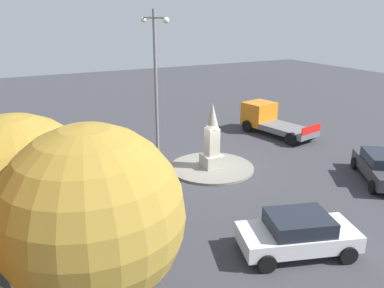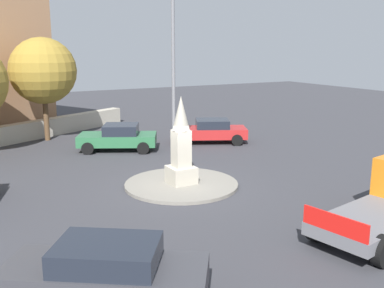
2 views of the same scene
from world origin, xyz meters
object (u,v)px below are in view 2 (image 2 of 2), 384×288
object	(u,v)px
car_green_parked_left	(118,137)
car_dark_grey_waiting	(106,273)
car_red_approaching	(211,131)
monument	(181,146)
tree_near_wall	(43,71)
streetlamp	(173,59)

from	to	relation	value
car_green_parked_left	car_dark_grey_waiting	size ratio (longest dim) A/B	0.98
car_red_approaching	monument	bearing A→B (deg)	-129.04
monument	tree_near_wall	world-z (taller)	tree_near_wall
car_green_parked_left	car_dark_grey_waiting	distance (m)	14.88
monument	car_dark_grey_waiting	size ratio (longest dim) A/B	0.77
car_dark_grey_waiting	car_red_approaching	xyz separation A→B (m)	(10.56, 13.25, -0.05)
streetlamp	car_dark_grey_waiting	world-z (taller)	streetlamp
streetlamp	car_dark_grey_waiting	xyz separation A→B (m)	(-6.31, -9.47, -4.19)
monument	car_dark_grey_waiting	bearing A→B (deg)	-128.08
monument	car_dark_grey_waiting	world-z (taller)	monument
streetlamp	car_green_parked_left	xyz separation A→B (m)	(-1.14, 4.48, -4.23)
car_red_approaching	car_green_parked_left	bearing A→B (deg)	172.56
monument	streetlamp	distance (m)	4.40
streetlamp	car_red_approaching	world-z (taller)	streetlamp
car_green_parked_left	streetlamp	bearing A→B (deg)	-75.70
car_red_approaching	tree_near_wall	bearing A→B (deg)	147.26
monument	car_green_parked_left	xyz separation A→B (m)	(-0.12, 7.19, -0.91)
car_dark_grey_waiting	car_red_approaching	distance (m)	16.94
monument	car_green_parked_left	distance (m)	7.25
car_dark_grey_waiting	streetlamp	bearing A→B (deg)	56.31
car_dark_grey_waiting	tree_near_wall	distance (m)	18.99
car_dark_grey_waiting	car_red_approaching	world-z (taller)	car_dark_grey_waiting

